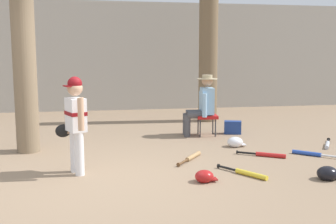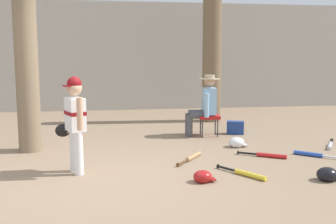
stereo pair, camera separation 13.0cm
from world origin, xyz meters
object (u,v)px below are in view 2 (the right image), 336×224
at_px(tree_behind_spectator, 212,50).
at_px(batting_helmet_black, 328,174).
at_px(bat_red_barrel, 268,155).
at_px(bat_yellow_trainer, 246,174).
at_px(bat_aluminum_silver, 330,145).
at_px(bat_blue_youth, 312,154).
at_px(handbag_beside_stool, 235,128).
at_px(tree_near_player, 23,0).
at_px(young_ballplayer, 74,119).
at_px(seated_spectator, 204,104).
at_px(batting_helmet_white, 237,143).
at_px(bat_wood_tan, 192,157).
at_px(folding_stool, 209,117).
at_px(batting_helmet_red, 203,177).

bearing_deg(tree_behind_spectator, batting_helmet_black, -87.24).
relative_size(bat_red_barrel, batting_helmet_black, 2.12).
distance_m(bat_yellow_trainer, bat_red_barrel, 1.12).
relative_size(bat_aluminum_silver, batting_helmet_black, 2.08).
xyz_separation_m(tree_behind_spectator, bat_blue_youth, (0.66, -3.64, -1.67)).
bearing_deg(batting_helmet_black, handbag_beside_stool, 93.23).
distance_m(tree_near_player, bat_red_barrel, 4.57).
height_order(young_ballplayer, bat_aluminum_silver, young_ballplayer).
relative_size(bat_red_barrel, bat_aluminum_silver, 1.02).
bearing_deg(tree_near_player, seated_spectator, 14.22).
xyz_separation_m(handbag_beside_stool, batting_helmet_white, (-0.35, -1.14, -0.05)).
bearing_deg(bat_wood_tan, tree_behind_spectator, 70.54).
relative_size(folding_stool, bat_wood_tan, 0.66).
distance_m(bat_wood_tan, batting_helmet_white, 1.17).
xyz_separation_m(seated_spectator, batting_helmet_white, (0.31, -1.08, -0.56)).
relative_size(young_ballplayer, folding_stool, 2.94).
relative_size(bat_aluminum_silver, batting_helmet_white, 2.08).
bearing_deg(tree_near_player, young_ballplayer, -59.59).
bearing_deg(seated_spectator, batting_helmet_black, -74.66).
xyz_separation_m(bat_red_barrel, batting_helmet_white, (-0.25, 0.76, 0.05)).
distance_m(folding_stool, handbag_beside_stool, 0.62).
height_order(bat_red_barrel, bat_wood_tan, same).
height_order(tree_behind_spectator, bat_aluminum_silver, tree_behind_spectator).
bearing_deg(bat_wood_tan, bat_aluminum_silver, 9.87).
xyz_separation_m(young_ballplayer, bat_wood_tan, (1.70, 0.45, -0.71)).
bearing_deg(handbag_beside_stool, tree_near_player, -167.29).
bearing_deg(bat_blue_youth, bat_red_barrel, 175.10).
bearing_deg(bat_yellow_trainer, batting_helmet_red, -166.52).
bearing_deg(batting_helmet_white, bat_red_barrel, -71.91).
height_order(folding_stool, handbag_beside_stool, folding_stool).
height_order(bat_yellow_trainer, bat_blue_youth, same).
bearing_deg(tree_behind_spectator, batting_helmet_white, -95.98).
distance_m(bat_aluminum_silver, batting_helmet_red, 3.08).
bearing_deg(batting_helmet_black, folding_stool, 103.68).
distance_m(tree_behind_spectator, young_ballplayer, 5.03).
relative_size(young_ballplayer, batting_helmet_black, 4.05).
distance_m(tree_near_player, batting_helmet_red, 3.99).
relative_size(tree_behind_spectator, bat_red_barrel, 6.05).
relative_size(bat_yellow_trainer, bat_blue_youth, 1.20).
xyz_separation_m(tree_behind_spectator, bat_aluminum_silver, (1.31, -3.07, -1.67)).
distance_m(batting_helmet_red, batting_helmet_black, 1.59).
distance_m(seated_spectator, batting_helmet_white, 1.25).
xyz_separation_m(folding_stool, bat_wood_tan, (-0.73, -1.76, -0.33)).
distance_m(young_ballplayer, folding_stool, 3.31).
distance_m(folding_stool, bat_wood_tan, 1.93).
bearing_deg(handbag_beside_stool, bat_aluminum_silver, -47.91).
bearing_deg(batting_helmet_red, bat_blue_youth, 26.19).
bearing_deg(bat_wood_tan, batting_helmet_black, -41.47).
bearing_deg(bat_yellow_trainer, seated_spectator, 87.72).
xyz_separation_m(bat_red_barrel, bat_blue_youth, (0.71, -0.06, 0.00)).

